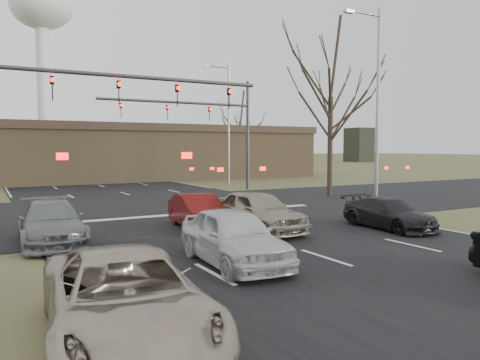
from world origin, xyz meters
The scene contains 17 objects.
ground centered at (0.00, 0.00, 0.00)m, with size 360.00×360.00×0.00m, color #4A502A.
road_main centered at (0.00, 60.00, 0.01)m, with size 14.00×300.00×0.02m, color black.
road_cross centered at (0.00, 15.00, 0.01)m, with size 200.00×14.00×0.02m, color black.
building centered at (2.00, 38.00, 2.67)m, with size 42.40×10.40×5.30m.
water_tower centered at (6.00, 120.00, 35.47)m, with size 15.00×15.00×44.50m.
mast_arm_near centered at (-5.23, 13.00, 5.07)m, with size 12.12×0.24×8.00m.
mast_arm_far centered at (6.18, 23.00, 5.02)m, with size 11.12×0.24×8.00m.
streetlight_right_near centered at (8.82, 10.00, 5.59)m, with size 2.34×0.25×10.00m.
streetlight_right_far centered at (9.32, 27.00, 5.59)m, with size 2.34×0.25×10.00m.
tree_right_near centered at (11.00, 16.00, 8.90)m, with size 6.90×6.90×11.50m.
tree_right_far centered at (15.00, 35.00, 6.96)m, with size 5.40×5.40×9.00m.
car_silver_suv centered at (-6.50, 0.10, 0.72)m, with size 2.40×5.21×1.45m, color #A89D88.
car_white_sedan centered at (-2.59, 3.69, 0.76)m, with size 1.80×4.46×1.52m, color silver.
car_charcoal_sedan centered at (5.25, 5.62, 0.60)m, with size 1.67×4.10×1.19m, color black.
car_grey_ahead centered at (-6.50, 9.01, 0.70)m, with size 1.95×4.79×1.39m, color slate.
car_red_ahead centered at (-1.16, 9.19, 0.67)m, with size 1.41×4.04×1.33m, color #5A0E0C.
car_silver_ahead centered at (0.50, 7.55, 0.78)m, with size 1.83×4.55×1.55m, color gray.
Camera 1 is at (-8.45, -7.22, 3.15)m, focal length 35.00 mm.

